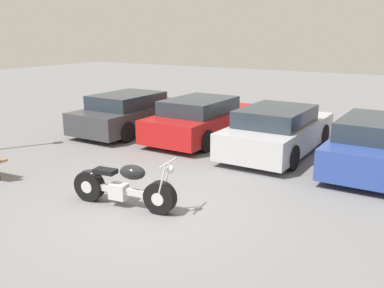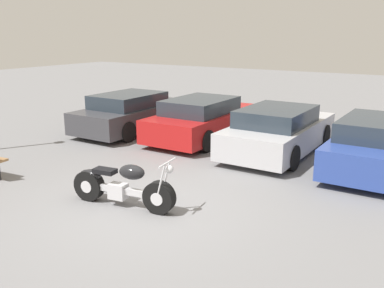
{
  "view_description": "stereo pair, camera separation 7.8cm",
  "coord_description": "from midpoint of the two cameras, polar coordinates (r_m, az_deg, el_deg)",
  "views": [
    {
      "loc": [
        4.68,
        -5.95,
        3.26
      ],
      "look_at": [
        -0.14,
        1.83,
        0.85
      ],
      "focal_mm": 40.0,
      "sensor_mm": 36.0,
      "label": 1
    },
    {
      "loc": [
        4.75,
        -5.91,
        3.26
      ],
      "look_at": [
        -0.14,
        1.83,
        0.85
      ],
      "focal_mm": 40.0,
      "sensor_mm": 36.0,
      "label": 2
    }
  ],
  "objects": [
    {
      "name": "ground_plane",
      "position": [
        8.25,
        -6.22,
        -8.62
      ],
      "size": [
        60.0,
        60.0,
        0.0
      ],
      "primitive_type": "plane",
      "color": "slate"
    },
    {
      "name": "motorcycle",
      "position": [
        8.3,
        -9.54,
        -5.6
      ],
      "size": [
        2.19,
        0.7,
        1.02
      ],
      "color": "black",
      "rests_on": "ground_plane"
    },
    {
      "name": "parked_car_dark_grey",
      "position": [
        14.57,
        -8.23,
        4.15
      ],
      "size": [
        1.93,
        4.42,
        1.29
      ],
      "color": "#3D3D42",
      "rests_on": "ground_plane"
    },
    {
      "name": "parked_car_red",
      "position": [
        13.35,
        1.24,
        3.34
      ],
      "size": [
        1.93,
        4.42,
        1.29
      ],
      "color": "red",
      "rests_on": "ground_plane"
    },
    {
      "name": "parked_car_silver",
      "position": [
        12.0,
        11.21,
        1.75
      ],
      "size": [
        1.93,
        4.42,
        1.29
      ],
      "color": "#BCBCC1",
      "rests_on": "ground_plane"
    },
    {
      "name": "parked_car_blue",
      "position": [
        11.29,
        23.36,
        -0.01
      ],
      "size": [
        1.93,
        4.42,
        1.29
      ],
      "color": "#2D479E",
      "rests_on": "ground_plane"
    }
  ]
}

